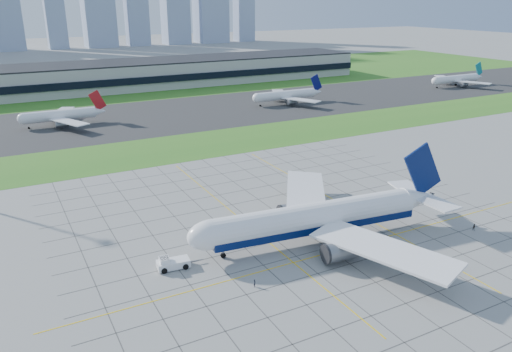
{
  "coord_description": "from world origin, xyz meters",
  "views": [
    {
      "loc": [
        -59.86,
        -79.01,
        51.58
      ],
      "look_at": [
        -0.84,
        31.65,
        7.0
      ],
      "focal_mm": 35.0,
      "sensor_mm": 36.0,
      "label": 1
    }
  ],
  "objects": [
    {
      "name": "grass_median",
      "position": [
        0.0,
        90.0,
        0.02
      ],
      "size": [
        700.0,
        35.0,
        0.04
      ],
      "primitive_type": "cube",
      "color": "#2D6D1F",
      "rests_on": "ground"
    },
    {
      "name": "airliner",
      "position": [
        -0.04,
        4.29,
        5.48
      ],
      "size": [
        63.64,
        64.17,
        20.05
      ],
      "rotation": [
        0.0,
        0.0,
        -0.11
      ],
      "color": "white",
      "rests_on": "ground"
    },
    {
      "name": "distant_jet_1",
      "position": [
        -34.62,
        146.37,
        4.48
      ],
      "size": [
        34.55,
        42.66,
        14.08
      ],
      "color": "white",
      "rests_on": "ground"
    },
    {
      "name": "pushback_tug",
      "position": [
        -33.0,
        7.69,
        1.18
      ],
      "size": [
        9.68,
        3.96,
        2.66
      ],
      "rotation": [
        0.0,
        0.0,
        -0.11
      ],
      "color": "white",
      "rests_on": "ground"
    },
    {
      "name": "crew_far",
      "position": [
        35.88,
        -9.06,
        0.8
      ],
      "size": [
        0.98,
        0.94,
        1.59
      ],
      "primitive_type": "imported",
      "rotation": [
        0.0,
        0.0,
        -0.61
      ],
      "color": "black",
      "rests_on": "ground"
    },
    {
      "name": "crew_near",
      "position": [
        -21.41,
        -6.39,
        0.79
      ],
      "size": [
        0.66,
        0.69,
        1.59
      ],
      "primitive_type": "imported",
      "rotation": [
        0.0,
        0.0,
        0.88
      ],
      "color": "black",
      "rests_on": "ground"
    },
    {
      "name": "ground",
      "position": [
        0.0,
        0.0,
        0.0
      ],
      "size": [
        1400.0,
        1400.0,
        0.0
      ],
      "primitive_type": "plane",
      "color": "gray",
      "rests_on": "ground"
    },
    {
      "name": "distant_jet_2",
      "position": [
        75.89,
        141.49,
        4.49
      ],
      "size": [
        39.64,
        42.66,
        14.08
      ],
      "color": "white",
      "rests_on": "ground"
    },
    {
      "name": "grass_far",
      "position": [
        0.0,
        255.0,
        0.02
      ],
      "size": [
        700.0,
        145.0,
        0.04
      ],
      "primitive_type": "cube",
      "color": "#2D6D1F",
      "rests_on": "ground"
    },
    {
      "name": "terminal",
      "position": [
        40.0,
        229.87,
        7.89
      ],
      "size": [
        260.0,
        43.0,
        15.8
      ],
      "color": "#B7B7B2",
      "rests_on": "ground"
    },
    {
      "name": "distant_jet_3",
      "position": [
        198.72,
        138.91,
        4.49
      ],
      "size": [
        41.39,
        42.66,
        14.08
      ],
      "color": "white",
      "rests_on": "ground"
    },
    {
      "name": "apron_markings",
      "position": [
        0.43,
        11.09,
        0.02
      ],
      "size": [
        120.0,
        130.0,
        0.03
      ],
      "color": "#474744",
      "rests_on": "ground"
    },
    {
      "name": "asphalt_taxiway",
      "position": [
        0.0,
        145.0,
        0.03
      ],
      "size": [
        700.0,
        75.0,
        0.04
      ],
      "primitive_type": "cube",
      "color": "#383838",
      "rests_on": "ground"
    }
  ]
}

